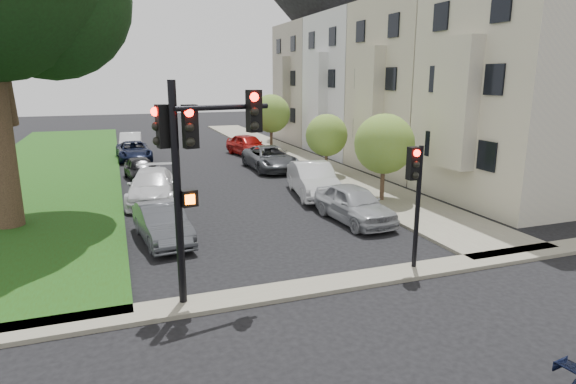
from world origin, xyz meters
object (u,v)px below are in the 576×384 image
object	(u,v)px
traffic_signal_main	(194,154)
car_parked_7	(141,169)
small_tree_b	(327,135)
car_parked_2	(270,158)
small_tree_a	(384,144)
car_parked_6	(152,186)
car_parked_1	(313,180)
car_parked_3	(248,145)
car_parked_0	(354,204)
car_parked_9	(131,142)
car_parked_5	(162,223)
traffic_signal_secondary	(415,185)
car_parked_8	(134,151)
small_tree_c	(271,114)

from	to	relation	value
traffic_signal_main	car_parked_7	size ratio (longest dim) A/B	1.47
small_tree_b	car_parked_2	size ratio (longest dim) A/B	0.69
small_tree_a	small_tree_b	size ratio (longest dim) A/B	1.13
small_tree_b	car_parked_6	bearing A→B (deg)	-165.38
car_parked_1	car_parked_3	xyz separation A→B (m)	(0.30, 13.04, -0.03)
car_parked_0	car_parked_9	distance (m)	23.47
small_tree_a	car_parked_9	distance (m)	22.46
car_parked_5	car_parked_1	bearing A→B (deg)	22.94
small_tree_a	car_parked_6	size ratio (longest dim) A/B	0.81
car_parked_2	traffic_signal_secondary	bearing A→B (deg)	-94.22
car_parked_1	car_parked_8	size ratio (longest dim) A/B	1.05
car_parked_0	car_parked_7	bearing A→B (deg)	120.19
small_tree_a	traffic_signal_secondary	bearing A→B (deg)	-114.59
small_tree_a	traffic_signal_secondary	world-z (taller)	small_tree_a
car_parked_8	car_parked_7	bearing A→B (deg)	-92.14
car_parked_5	car_parked_2	bearing A→B (deg)	49.55
car_parked_2	car_parked_7	xyz separation A→B (m)	(-7.70, -0.57, -0.08)
traffic_signal_secondary	car_parked_9	distance (m)	28.16
traffic_signal_secondary	car_parked_6	xyz separation A→B (m)	(-6.52, 10.98, -1.87)
car_parked_3	car_parked_9	world-z (taller)	car_parked_3
car_parked_5	car_parked_8	distance (m)	17.95
car_parked_1	car_parked_9	world-z (taller)	car_parked_1
car_parked_1	car_parked_0	bearing A→B (deg)	-82.01
small_tree_c	car_parked_5	size ratio (longest dim) A/B	1.08
car_parked_0	car_parked_2	distance (m)	11.59
small_tree_b	small_tree_c	world-z (taller)	small_tree_c
small_tree_c	car_parked_5	bearing A→B (deg)	-118.17
car_parked_3	car_parked_2	bearing A→B (deg)	-103.04
traffic_signal_secondary	car_parked_9	xyz separation A→B (m)	(-6.84, 27.26, -1.87)
small_tree_c	car_parked_6	bearing A→B (deg)	-127.58
small_tree_b	car_parked_5	size ratio (longest dim) A/B	0.90
car_parked_8	small_tree_c	bearing A→B (deg)	1.30
traffic_signal_secondary	car_parked_2	distance (m)	16.77
traffic_signal_secondary	car_parked_6	world-z (taller)	traffic_signal_secondary
small_tree_a	car_parked_3	xyz separation A→B (m)	(-2.23, 15.16, -1.91)
car_parked_9	small_tree_b	bearing A→B (deg)	-49.25
car_parked_2	car_parked_6	size ratio (longest dim) A/B	1.04
traffic_signal_secondary	car_parked_9	world-z (taller)	traffic_signal_secondary
small_tree_b	car_parked_1	size ratio (longest dim) A/B	0.74
small_tree_c	car_parked_2	distance (m)	7.88
car_parked_6	car_parked_9	bearing A→B (deg)	99.60
traffic_signal_secondary	car_parked_7	distance (m)	17.53
car_parked_0	car_parked_7	distance (m)	13.32
car_parked_1	car_parked_8	world-z (taller)	car_parked_1
small_tree_b	car_parked_0	world-z (taller)	small_tree_b
car_parked_7	car_parked_8	size ratio (longest dim) A/B	0.81
car_parked_2	car_parked_5	world-z (taller)	car_parked_2
small_tree_c	traffic_signal_secondary	distance (m)	24.06
small_tree_a	car_parked_7	world-z (taller)	small_tree_a
car_parked_6	traffic_signal_main	bearing A→B (deg)	-79.84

